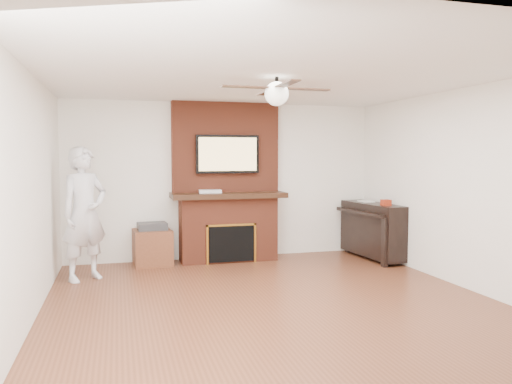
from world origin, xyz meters
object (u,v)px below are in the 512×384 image
object	(u,v)px
fireplace	(227,197)
piano	(373,229)
person	(84,214)
side_table	(152,245)

from	to	relation	value
fireplace	piano	distance (m)	2.40
fireplace	person	world-z (taller)	fireplace
person	side_table	distance (m)	1.31
person	piano	size ratio (longest dim) A/B	1.27
side_table	piano	size ratio (longest dim) A/B	0.46
person	side_table	xyz separation A→B (m)	(0.92, 0.72, -0.59)
fireplace	side_table	world-z (taller)	fireplace
fireplace	piano	world-z (taller)	fireplace
fireplace	side_table	bearing A→B (deg)	-176.74
fireplace	person	distance (m)	2.24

